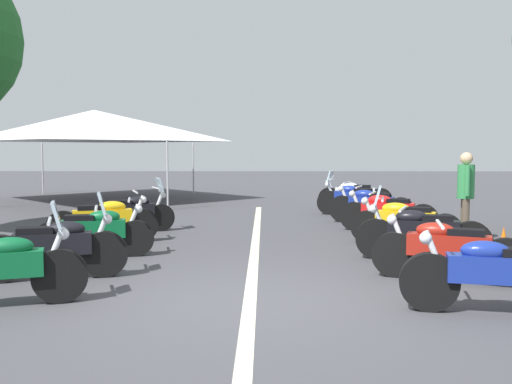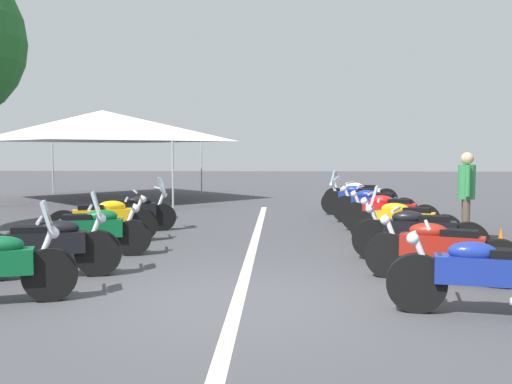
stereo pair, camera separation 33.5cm
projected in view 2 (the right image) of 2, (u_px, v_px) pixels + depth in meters
ground_plane at (238, 302)px, 6.78m from camera, size 80.00×80.00×0.00m
lane_centre_stripe at (252, 251)px, 10.19m from camera, size 15.25×0.16×0.01m
motorcycle_left_row_1 at (49, 245)px, 7.99m from camera, size 0.81×2.01×1.22m
motorcycle_left_row_2 at (92, 230)px, 9.61m from camera, size 0.72×1.99×0.99m
motorcycle_left_row_3 at (104, 219)px, 11.01m from camera, size 0.93×2.05×1.01m
motorcycle_left_row_4 at (133, 211)px, 12.45m from camera, size 1.00×1.85×1.19m
motorcycle_right_row_0 at (488, 275)px, 6.14m from camera, size 0.80×2.17×1.01m
motorcycle_right_row_1 at (440, 249)px, 7.75m from camera, size 0.99×2.01×1.00m
motorcycle_right_row_2 at (417, 232)px, 9.21m from camera, size 0.82×2.15×1.23m
motorcycle_right_row_3 at (403, 222)px, 10.71m from camera, size 0.99×2.00×1.00m
motorcycle_right_row_4 at (389, 212)px, 12.42m from camera, size 0.99×2.06×1.00m
motorcycle_right_row_5 at (373, 205)px, 13.82m from camera, size 1.01×1.99×1.02m
motorcycle_right_row_6 at (358, 199)px, 15.48m from camera, size 0.98×2.04×1.23m
motorcycle_right_row_7 at (360, 195)px, 16.95m from camera, size 0.83×2.18×1.01m
traffic_cone_0 at (501, 248)px, 8.82m from camera, size 0.36×0.36×0.61m
bystander_0 at (466, 190)px, 10.83m from camera, size 0.52×0.32×1.77m
event_tent at (102, 126)px, 20.07m from camera, size 6.88×6.88×3.20m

